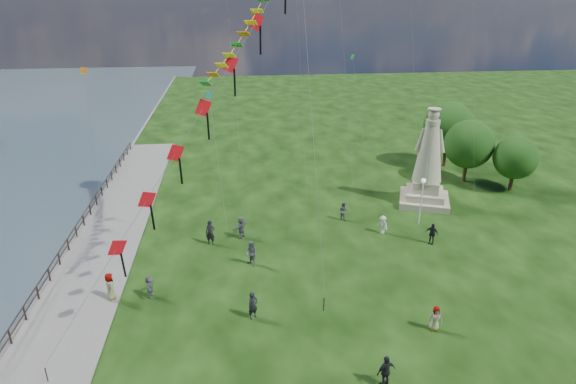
{
  "coord_description": "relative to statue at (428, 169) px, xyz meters",
  "views": [
    {
      "loc": [
        -4.27,
        -19.79,
        17.08
      ],
      "look_at": [
        -1.0,
        8.0,
        5.5
      ],
      "focal_mm": 30.0,
      "sensor_mm": 36.0,
      "label": 1
    }
  ],
  "objects": [
    {
      "name": "lamppost",
      "position": [
        -1.96,
        -3.98,
        -0.36
      ],
      "size": [
        0.36,
        0.36,
        3.91
      ],
      "color": "silver",
      "rests_on": "ground"
    },
    {
      "name": "person_8",
      "position": [
        -5.34,
        -5.16,
        -2.45
      ],
      "size": [
        0.88,
        1.06,
        1.46
      ],
      "primitive_type": "imported",
      "rotation": [
        0.0,
        0.0,
        -1.07
      ],
      "color": "silver",
      "rests_on": "ground"
    },
    {
      "name": "person_7",
      "position": [
        -7.81,
        -2.43,
        -2.41
      ],
      "size": [
        0.85,
        0.86,
        1.54
      ],
      "primitive_type": "imported",
      "rotation": [
        0.0,
        0.0,
        2.33
      ],
      "color": "#595960",
      "rests_on": "ground"
    },
    {
      "name": "red_kite_train",
      "position": [
        -17.97,
        -12.66,
        8.16
      ],
      "size": [
        12.63,
        9.35,
        18.23
      ],
      "color": "black",
      "rests_on": "ground"
    },
    {
      "name": "person_10",
      "position": [
        -24.07,
        -11.76,
        -2.32
      ],
      "size": [
        0.82,
        0.98,
        1.73
      ],
      "primitive_type": "imported",
      "rotation": [
        0.0,
        0.0,
        2.0
      ],
      "color": "#595960",
      "rests_on": "ground"
    },
    {
      "name": "person_6",
      "position": [
        -18.37,
        -5.4,
        -2.23
      ],
      "size": [
        0.79,
        0.61,
        1.91
      ],
      "primitive_type": "imported",
      "rotation": [
        0.0,
        0.0,
        -0.25
      ],
      "color": "black",
      "rests_on": "ground"
    },
    {
      "name": "person_0",
      "position": [
        -15.72,
        -14.46,
        -2.34
      ],
      "size": [
        0.74,
        0.67,
        1.69
      ],
      "primitive_type": "imported",
      "rotation": [
        0.0,
        0.0,
        0.57
      ],
      "color": "black",
      "rests_on": "ground"
    },
    {
      "name": "person_9",
      "position": [
        -2.25,
        -7.17,
        -2.37
      ],
      "size": [
        1.04,
        1.0,
        1.63
      ],
      "primitive_type": "imported",
      "rotation": [
        0.0,
        0.0,
        -0.72
      ],
      "color": "black",
      "rests_on": "ground"
    },
    {
      "name": "tree_row",
      "position": [
        6.53,
        6.28,
        0.7
      ],
      "size": [
        7.93,
        11.86,
        6.88
      ],
      "color": "#382314",
      "rests_on": "ground"
    },
    {
      "name": "small_kites",
      "position": [
        -9.59,
        5.39,
        11.04
      ],
      "size": [
        32.63,
        16.91,
        28.1
      ],
      "color": "teal",
      "rests_on": "ground"
    },
    {
      "name": "waterfront",
      "position": [
        -27.36,
        -8.29,
        -3.25
      ],
      "size": [
        200.0,
        200.0,
        1.51
      ],
      "color": "#384855",
      "rests_on": "ground"
    },
    {
      "name": "person_1",
      "position": [
        -15.54,
        -8.72,
        -2.29
      ],
      "size": [
        0.96,
        1.02,
        1.79
      ],
      "primitive_type": "imported",
      "rotation": [
        0.0,
        0.0,
        -0.91
      ],
      "color": "#595960",
      "rests_on": "ground"
    },
    {
      "name": "person_11",
      "position": [
        -16.11,
        -4.61,
        -2.32
      ],
      "size": [
        1.53,
        1.68,
        1.72
      ],
      "primitive_type": "imported",
      "rotation": [
        0.0,
        0.0,
        4.05
      ],
      "color": "#595960",
      "rests_on": "ground"
    },
    {
      "name": "statue",
      "position": [
        0.0,
        0.0,
        0.0
      ],
      "size": [
        5.33,
        5.33,
        8.43
      ],
      "rotation": [
        0.0,
        0.0,
        -0.36
      ],
      "color": "tan",
      "rests_on": "ground"
    },
    {
      "name": "person_5",
      "position": [
        -21.81,
        -11.68,
        -2.45
      ],
      "size": [
        0.59,
        1.36,
        1.47
      ],
      "primitive_type": "imported",
      "rotation": [
        0.0,
        0.0,
        1.57
      ],
      "color": "#595960",
      "rests_on": "ground"
    },
    {
      "name": "person_4",
      "position": [
        -5.92,
        -16.67,
        -2.44
      ],
      "size": [
        0.78,
        0.53,
        1.49
      ],
      "primitive_type": "imported",
      "rotation": [
        0.0,
        0.0,
        -0.12
      ],
      "color": "#595960",
      "rests_on": "ground"
    },
    {
      "name": "person_3",
      "position": [
        -9.83,
        -20.28,
        -2.34
      ],
      "size": [
        1.1,
        0.8,
        1.68
      ],
      "primitive_type": "imported",
      "rotation": [
        0.0,
        0.0,
        3.47
      ],
      "color": "black",
      "rests_on": "ground"
    }
  ]
}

